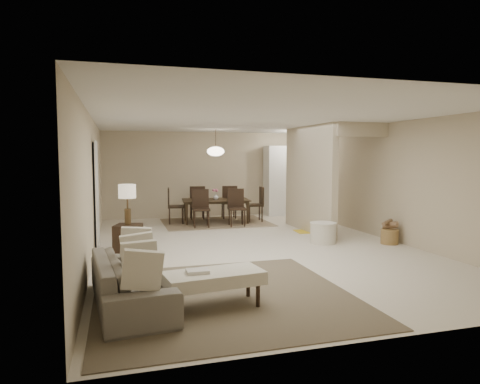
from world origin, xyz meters
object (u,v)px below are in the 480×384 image
object	(u,v)px
pantry_cabinet	(285,181)
dining_table	(216,211)
round_pouf	(323,233)
sofa	(131,281)
wicker_basket	(389,237)
ottoman_bench	(214,278)
side_table	(128,238)

from	to	relation	value
pantry_cabinet	dining_table	xyz separation A→B (m)	(-2.38, -0.97, -0.74)
round_pouf	pantry_cabinet	bearing A→B (deg)	78.54
sofa	wicker_basket	size ratio (longest dim) A/B	5.74
pantry_cabinet	sofa	size ratio (longest dim) A/B	1.04
ottoman_bench	side_table	xyz separation A→B (m)	(-0.90, 3.36, -0.08)
pantry_cabinet	sofa	world-z (taller)	pantry_cabinet
sofa	wicker_basket	xyz separation A→B (m)	(5.20, 2.26, -0.14)
sofa	wicker_basket	distance (m)	5.67
sofa	side_table	size ratio (longest dim) A/B	3.97
ottoman_bench	wicker_basket	distance (m)	4.96
side_table	wicker_basket	xyz separation A→B (m)	(5.15, -0.80, -0.10)
side_table	dining_table	xyz separation A→B (m)	(2.37, 2.95, 0.06)
sofa	round_pouf	distance (m)	4.79
side_table	wicker_basket	world-z (taller)	side_table
dining_table	round_pouf	bearing A→B (deg)	-58.89
side_table	dining_table	world-z (taller)	dining_table
pantry_cabinet	side_table	world-z (taller)	pantry_cabinet
side_table	ottoman_bench	bearing A→B (deg)	-74.96
wicker_basket	ottoman_bench	bearing A→B (deg)	-148.91
side_table	dining_table	size ratio (longest dim) A/B	0.28
pantry_cabinet	dining_table	world-z (taller)	pantry_cabinet
dining_table	sofa	bearing A→B (deg)	-105.62
pantry_cabinet	wicker_basket	bearing A→B (deg)	-85.15
pantry_cabinet	round_pouf	size ratio (longest dim) A/B	3.87
dining_table	side_table	bearing A→B (deg)	-122.51
sofa	pantry_cabinet	bearing A→B (deg)	-40.51
wicker_basket	sofa	bearing A→B (deg)	-156.50
pantry_cabinet	wicker_basket	xyz separation A→B (m)	(0.40, -4.71, -0.90)
ottoman_bench	pantry_cabinet	bearing A→B (deg)	54.88
ottoman_bench	side_table	size ratio (longest dim) A/B	2.43
round_pouf	dining_table	size ratio (longest dim) A/B	0.30
sofa	round_pouf	xyz separation A→B (m)	(3.94, 2.72, -0.08)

